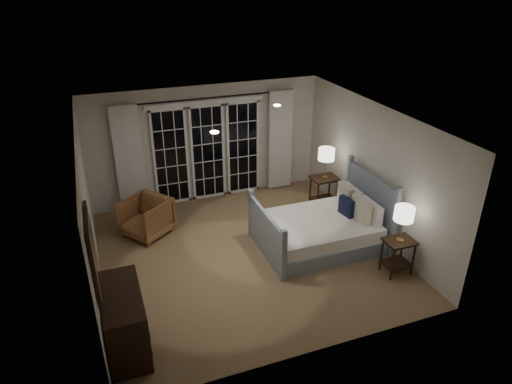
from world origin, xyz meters
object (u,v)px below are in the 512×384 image
object	(u,v)px
lamp_left	(404,214)
armchair	(146,217)
dresser	(125,320)
nightstand_right	(324,188)
bed	(322,229)
nightstand_left	(398,251)
lamp_right	(326,154)

from	to	relation	value
lamp_left	armchair	size ratio (longest dim) A/B	0.75
dresser	lamp_left	bearing A→B (deg)	1.69
lamp_left	armchair	distance (m)	4.66
nightstand_right	lamp_left	size ratio (longest dim) A/B	1.16
bed	dresser	distance (m)	3.89
nightstand_left	nightstand_right	size ratio (longest dim) A/B	0.88
bed	lamp_right	bearing A→B (deg)	60.89
armchair	lamp_left	bearing A→B (deg)	16.72
nightstand_left	dresser	xyz separation A→B (m)	(-4.41, -0.13, 0.02)
dresser	nightstand_left	bearing A→B (deg)	1.69
lamp_left	lamp_right	distance (m)	2.49
nightstand_right	armchair	size ratio (longest dim) A/B	0.87
bed	nightstand_left	xyz separation A→B (m)	(0.76, -1.22, 0.09)
nightstand_left	nightstand_right	world-z (taller)	nightstand_right
lamp_right	lamp_left	bearing A→B (deg)	-88.75
lamp_left	lamp_right	world-z (taller)	lamp_right
nightstand_right	lamp_right	distance (m)	0.75
armchair	nightstand_left	bearing A→B (deg)	16.72
nightstand_right	lamp_right	world-z (taller)	lamp_right
bed	armchair	size ratio (longest dim) A/B	2.62
lamp_right	armchair	size ratio (longest dim) A/B	0.78
bed	nightstand_right	distance (m)	1.46
dresser	armchair	bearing A→B (deg)	76.55
nightstand_left	lamp_right	world-z (taller)	lamp_right
nightstand_left	lamp_right	bearing A→B (deg)	91.25
dresser	lamp_right	bearing A→B (deg)	30.98
bed	nightstand_left	distance (m)	1.44
bed	armchair	world-z (taller)	bed
nightstand_right	dresser	bearing A→B (deg)	-149.02
nightstand_right	dresser	size ratio (longest dim) A/B	0.58
nightstand_left	armchair	xyz separation A→B (m)	(-3.73, 2.70, -0.04)
nightstand_right	lamp_right	size ratio (longest dim) A/B	1.11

